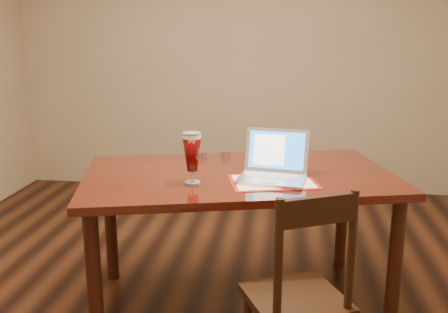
# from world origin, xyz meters

# --- Properties ---
(ground) EXTENTS (5.00, 5.00, 0.00)m
(ground) POSITION_xyz_m (0.00, 0.00, 0.00)
(ground) COLOR black
(ground) RESTS_ON ground
(room_shell) EXTENTS (4.51, 5.01, 2.71)m
(room_shell) POSITION_xyz_m (0.00, 0.00, 1.76)
(room_shell) COLOR tan
(room_shell) RESTS_ON ground
(dining_table) EXTENTS (1.96, 1.39, 1.11)m
(dining_table) POSITION_xyz_m (0.27, 0.16, 0.74)
(dining_table) COLOR #461009
(dining_table) RESTS_ON ground
(dining_chair) EXTENTS (0.55, 0.55, 0.99)m
(dining_chair) POSITION_xyz_m (0.61, -0.55, 0.47)
(dining_chair) COLOR black
(dining_chair) RESTS_ON ground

